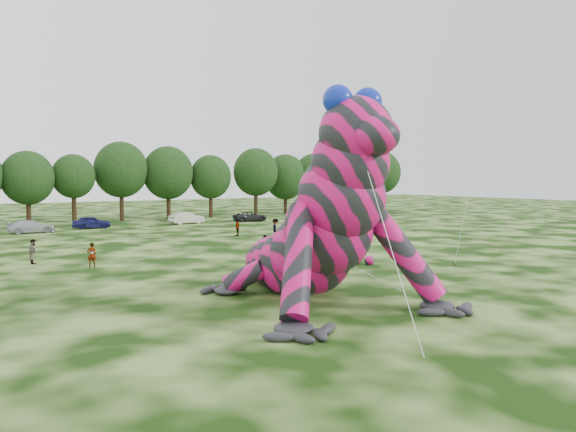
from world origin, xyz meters
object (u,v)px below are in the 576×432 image
(tree_16, at_px, (342,184))
(inflatable_gecko, at_px, (296,197))
(tree_9, at_px, (74,189))
(tree_15, at_px, (315,183))
(car_3, at_px, (31,227))
(car_6, at_px, (250,217))
(spectator_2, at_px, (275,229))
(spectator_3, at_px, (237,228))
(car_5, at_px, (187,218))
(tree_13, at_px, (256,182))
(tree_10, at_px, (121,181))
(tree_12, at_px, (211,186))
(tree_17, at_px, (381,181))
(spectator_1, at_px, (33,251))
(car_7, at_px, (309,214))
(tree_8, at_px, (28,188))
(spectator_5, at_px, (265,245))
(tree_11, at_px, (168,183))
(spectator_0, at_px, (92,255))
(tree_14, at_px, (285,184))
(car_4, at_px, (91,222))

(tree_16, bearing_deg, inflatable_gecko, -130.58)
(tree_9, bearing_deg, tree_15, 0.65)
(car_3, xyz_separation_m, car_6, (26.64, 1.06, -0.05))
(inflatable_gecko, bearing_deg, spectator_2, 63.82)
(tree_15, distance_m, tree_16, 7.16)
(car_3, bearing_deg, tree_16, -77.22)
(inflatable_gecko, distance_m, spectator_3, 28.20)
(tree_15, height_order, car_5, tree_15)
(tree_13, distance_m, spectator_2, 31.86)
(tree_10, xyz_separation_m, tree_12, (12.62, -0.84, -0.77))
(inflatable_gecko, relative_size, tree_17, 1.87)
(inflatable_gecko, bearing_deg, car_6, 66.89)
(tree_10, height_order, spectator_1, tree_10)
(car_7, bearing_deg, tree_16, -55.31)
(tree_12, xyz_separation_m, tree_15, (18.46, 0.03, 0.33))
(tree_8, height_order, tree_16, tree_16)
(tree_8, bearing_deg, inflatable_gecko, -84.44)
(tree_10, distance_m, car_3, 17.76)
(tree_9, height_order, spectator_5, tree_9)
(tree_15, bearing_deg, car_5, -161.47)
(tree_11, distance_m, tree_13, 13.39)
(tree_12, bearing_deg, car_6, -82.95)
(spectator_1, bearing_deg, spectator_0, -145.99)
(tree_15, height_order, spectator_5, tree_15)
(car_6, xyz_separation_m, spectator_0, (-26.99, -27.17, 0.19))
(car_7, bearing_deg, car_6, 76.75)
(tree_9, height_order, tree_11, tree_11)
(tree_8, relative_size, tree_14, 0.95)
(tree_9, relative_size, tree_13, 0.86)
(spectator_5, bearing_deg, tree_13, 170.36)
(tree_17, bearing_deg, tree_8, 179.67)
(tree_8, relative_size, car_6, 2.00)
(tree_8, relative_size, tree_16, 0.95)
(tree_16, height_order, spectator_1, tree_16)
(tree_8, height_order, spectator_2, tree_8)
(car_5, bearing_deg, inflatable_gecko, 155.55)
(car_3, distance_m, spectator_3, 21.87)
(inflatable_gecko, xyz_separation_m, tree_8, (-4.86, 49.93, -0.35))
(spectator_5, distance_m, spectator_0, 12.14)
(tree_12, bearing_deg, tree_15, 0.10)
(car_6, bearing_deg, car_4, 92.48)
(tree_15, distance_m, tree_17, 13.52)
(tree_8, height_order, spectator_1, tree_8)
(tree_9, bearing_deg, spectator_5, -82.26)
(car_3, bearing_deg, spectator_3, -131.40)
(car_6, xyz_separation_m, car_7, (8.43, -1.43, 0.06))
(inflatable_gecko, height_order, spectator_2, inflatable_gecko)
(inflatable_gecko, relative_size, spectator_5, 12.30)
(tree_9, distance_m, tree_15, 37.41)
(tree_9, distance_m, car_3, 12.59)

